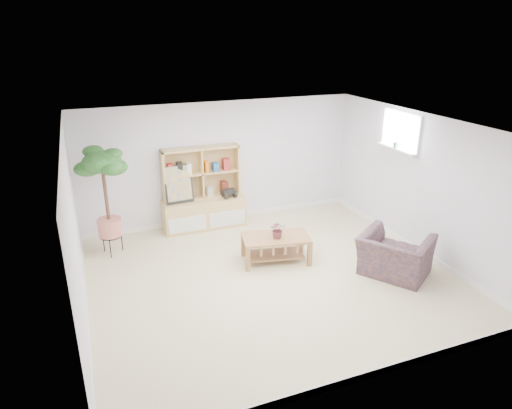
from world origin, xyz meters
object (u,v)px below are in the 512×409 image
object	(u,v)px
armchair	(395,253)
storage_unit	(203,189)
floor_tree	(107,202)
coffee_table	(276,249)

from	to	relation	value
armchair	storage_unit	bearing A→B (deg)	4.52
floor_tree	armchair	bearing A→B (deg)	-30.23
storage_unit	coffee_table	world-z (taller)	storage_unit
floor_tree	coffee_table	bearing A→B (deg)	-26.98
floor_tree	armchair	distance (m)	4.78
coffee_table	armchair	xyz separation A→B (m)	(1.56, -1.10, 0.16)
storage_unit	floor_tree	size ratio (longest dim) A/B	0.84
coffee_table	floor_tree	world-z (taller)	floor_tree
storage_unit	coffee_table	size ratio (longest dim) A/B	1.45
storage_unit	armchair	xyz separation A→B (m)	(2.30, -2.90, -0.41)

